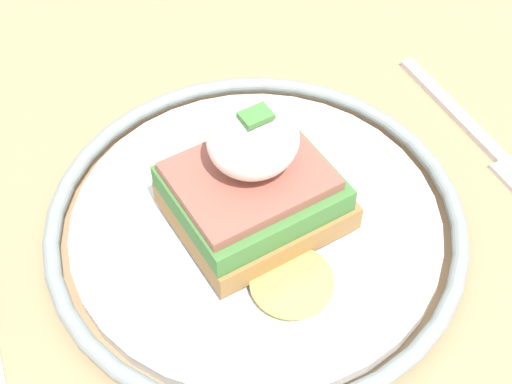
# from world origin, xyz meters

# --- Properties ---
(dining_table) EXTENTS (0.88, 0.81, 0.76)m
(dining_table) POSITION_xyz_m (0.00, 0.00, 0.63)
(dining_table) COLOR tan
(dining_table) RESTS_ON ground_plane
(plate) EXTENTS (0.25, 0.25, 0.02)m
(plate) POSITION_xyz_m (-0.03, 0.05, 0.77)
(plate) COLOR silver
(plate) RESTS_ON dining_table
(sandwich) EXTENTS (0.09, 0.12, 0.08)m
(sandwich) POSITION_xyz_m (-0.03, 0.05, 0.80)
(sandwich) COLOR #9E703D
(sandwich) RESTS_ON plate
(fork) EXTENTS (0.03, 0.15, 0.00)m
(fork) POSITION_xyz_m (-0.20, 0.06, 0.76)
(fork) COLOR silver
(fork) RESTS_ON dining_table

